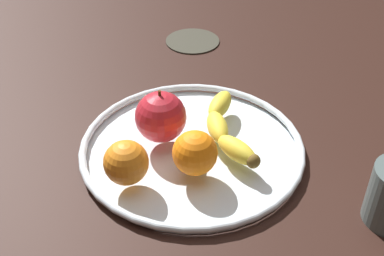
% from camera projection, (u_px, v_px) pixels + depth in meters
% --- Properties ---
extents(ground_plane, '(1.38, 1.38, 0.04)m').
position_uv_depth(ground_plane, '(192.00, 161.00, 0.81)').
color(ground_plane, black).
extents(fruit_bowl, '(0.36, 0.36, 0.02)m').
position_uv_depth(fruit_bowl, '(192.00, 147.00, 0.79)').
color(fruit_bowl, silver).
rests_on(fruit_bowl, ground_plane).
extents(banana, '(0.20, 0.09, 0.03)m').
position_uv_depth(banana, '(226.00, 128.00, 0.79)').
color(banana, yellow).
rests_on(banana, fruit_bowl).
extents(apple, '(0.08, 0.08, 0.09)m').
position_uv_depth(apple, '(161.00, 117.00, 0.78)').
color(apple, '#B7212D').
rests_on(apple, fruit_bowl).
extents(orange_back_right, '(0.07, 0.07, 0.07)m').
position_uv_depth(orange_back_right, '(126.00, 163.00, 0.70)').
color(orange_back_right, orange).
rests_on(orange_back_right, fruit_bowl).
extents(orange_back_left, '(0.07, 0.07, 0.07)m').
position_uv_depth(orange_back_left, '(195.00, 153.00, 0.72)').
color(orange_back_left, orange).
rests_on(orange_back_left, fruit_bowl).
extents(ambient_coaster, '(0.12, 0.12, 0.01)m').
position_uv_depth(ambient_coaster, '(193.00, 40.00, 1.10)').
color(ambient_coaster, '#323127').
rests_on(ambient_coaster, ground_plane).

